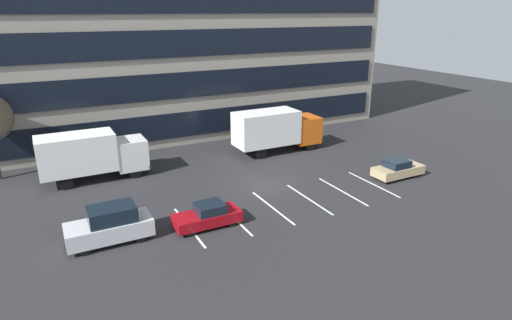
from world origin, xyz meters
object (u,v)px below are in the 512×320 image
sedan_tan (398,169)px  suv_silver (110,225)px  box_truck_white (91,154)px  box_truck_orange (276,129)px  sedan_maroon (208,216)px

sedan_tan → suv_silver: 20.80m
suv_silver → box_truck_white: bearing=87.1°
box_truck_orange → suv_silver: 18.52m
box_truck_white → suv_silver: 10.01m
box_truck_orange → sedan_tan: box_truck_orange is taller
box_truck_white → box_truck_orange: box_truck_orange is taller
box_truck_white → sedan_maroon: bearing=-65.9°
box_truck_orange → sedan_tan: bearing=-63.0°
box_truck_white → box_truck_orange: 15.36m
sedan_maroon → suv_silver: suv_silver is taller
box_truck_orange → sedan_maroon: bearing=-135.8°
sedan_maroon → suv_silver: 5.38m
suv_silver → sedan_maroon: bearing=-8.5°
box_truck_white → sedan_maroon: 11.84m
box_truck_orange → sedan_maroon: box_truck_orange is taller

